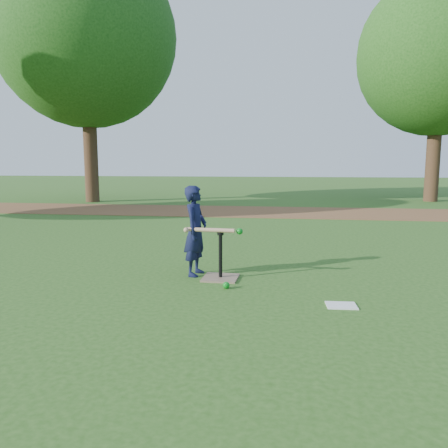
# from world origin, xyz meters

# --- Properties ---
(ground) EXTENTS (80.00, 80.00, 0.00)m
(ground) POSITION_xyz_m (0.00, 0.00, 0.00)
(ground) COLOR #285116
(ground) RESTS_ON ground
(dirt_strip) EXTENTS (24.00, 3.00, 0.01)m
(dirt_strip) POSITION_xyz_m (0.00, 7.50, 0.01)
(dirt_strip) COLOR brown
(dirt_strip) RESTS_ON ground
(child) EXTENTS (0.33, 0.45, 1.15)m
(child) POSITION_xyz_m (0.05, 0.08, 0.58)
(child) COLOR black
(child) RESTS_ON ground
(wiffle_ball_ground) EXTENTS (0.08, 0.08, 0.08)m
(wiffle_ball_ground) POSITION_xyz_m (0.53, -0.49, 0.04)
(wiffle_ball_ground) COLOR #0B7F18
(wiffle_ball_ground) RESTS_ON ground
(clipboard) EXTENTS (0.31, 0.25, 0.01)m
(clipboard) POSITION_xyz_m (1.77, -0.93, 0.01)
(clipboard) COLOR white
(clipboard) RESTS_ON ground
(batting_tee) EXTENTS (0.44, 0.44, 0.61)m
(batting_tee) POSITION_xyz_m (0.40, -0.07, 0.11)
(batting_tee) COLOR #7F6851
(batting_tee) RESTS_ON ground
(swing_action) EXTENTS (0.73, 0.12, 0.08)m
(swing_action) POSITION_xyz_m (0.32, -0.09, 0.61)
(swing_action) COLOR tan
(swing_action) RESTS_ON ground
(tree_left) EXTENTS (6.40, 6.40, 9.08)m
(tree_left) POSITION_xyz_m (-6.00, 10.00, 5.87)
(tree_left) COLOR #382316
(tree_left) RESTS_ON ground
(tree_right) EXTENTS (5.80, 5.80, 8.21)m
(tree_right) POSITION_xyz_m (6.50, 12.00, 5.29)
(tree_right) COLOR #382316
(tree_right) RESTS_ON ground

